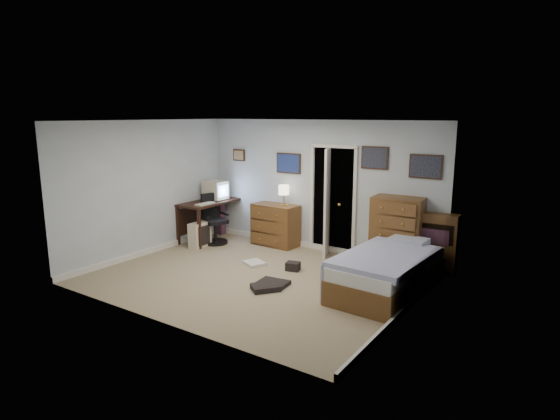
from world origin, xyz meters
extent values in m
cube|color=tan|center=(0.00, 0.00, -0.01)|extent=(5.00, 4.00, 0.02)
cube|color=black|center=(-2.20, 1.37, 0.81)|extent=(0.70, 1.45, 0.04)
cube|color=black|center=(-2.47, 0.69, 0.39)|extent=(0.06, 0.06, 0.78)
cube|color=black|center=(-1.90, 0.71, 0.39)|extent=(0.06, 0.06, 0.78)
cube|color=black|center=(-2.50, 2.04, 0.39)|extent=(0.06, 0.06, 0.78)
cube|color=black|center=(-1.93, 2.05, 0.39)|extent=(0.06, 0.06, 0.78)
cube|color=black|center=(-2.51, 1.36, 0.44)|extent=(0.06, 1.32, 0.55)
cube|color=beige|center=(-2.18, 1.52, 1.04)|extent=(0.43, 0.41, 0.38)
cube|color=#8CB2F2|center=(-1.96, 1.53, 1.04)|extent=(0.02, 0.31, 0.24)
cube|color=beige|center=(-2.18, 1.52, 0.84)|extent=(0.28, 0.28, 0.02)
cube|color=beige|center=(-2.02, 1.02, 0.84)|extent=(0.18, 0.45, 0.03)
cube|color=beige|center=(-2.00, 0.82, 0.25)|extent=(0.23, 0.47, 0.50)
cube|color=black|center=(-1.88, 0.82, 0.25)|extent=(0.01, 0.33, 0.39)
cylinder|color=black|center=(-1.90, 1.18, 0.03)|extent=(0.63, 0.63, 0.06)
cylinder|color=black|center=(-1.90, 1.18, 0.24)|extent=(0.07, 0.07, 0.38)
cube|color=black|center=(-1.90, 1.18, 0.46)|extent=(0.53, 0.53, 0.08)
cube|color=black|center=(-2.10, 1.25, 0.76)|extent=(0.18, 0.38, 0.52)
cube|color=black|center=(-1.98, 0.96, 0.60)|extent=(0.28, 0.14, 0.04)
cube|color=black|center=(-1.83, 1.39, 0.60)|extent=(0.28, 0.14, 0.04)
cube|color=maroon|center=(-2.32, 1.82, 0.37)|extent=(0.15, 0.15, 0.74)
cube|color=brown|center=(-0.82, 1.77, 0.42)|extent=(0.96, 0.52, 0.83)
cylinder|color=gold|center=(-0.62, 1.77, 0.84)|extent=(0.13, 0.13, 0.02)
cylinder|color=gold|center=(-0.62, 1.77, 0.97)|extent=(0.03, 0.03, 0.25)
cylinder|color=beige|center=(-0.62, 1.77, 1.15)|extent=(0.22, 0.22, 0.19)
cube|color=black|center=(0.35, 2.30, 1.00)|extent=(0.90, 0.60, 2.00)
cube|color=white|center=(-0.10, 1.97, 1.00)|extent=(0.06, 0.05, 2.00)
cube|color=white|center=(0.80, 1.97, 1.00)|extent=(0.06, 0.05, 2.00)
cube|color=white|center=(0.35, 1.97, 2.02)|extent=(0.96, 0.05, 0.06)
cube|color=white|center=(0.31, 1.86, 1.00)|extent=(0.31, 0.77, 2.00)
sphere|color=gold|center=(0.62, 1.71, 1.00)|extent=(0.06, 0.06, 0.06)
cube|color=brown|center=(1.70, 1.75, 0.62)|extent=(0.87, 0.55, 1.23)
cube|color=brown|center=(2.11, 1.88, 0.50)|extent=(1.13, 0.33, 1.00)
cube|color=black|center=(2.12, 1.79, 0.69)|extent=(1.03, 0.16, 0.33)
cube|color=maroon|center=(2.12, 1.79, 0.65)|extent=(0.90, 0.17, 0.25)
cube|color=brown|center=(2.00, 0.59, 0.18)|extent=(1.14, 2.10, 0.36)
cube|color=white|center=(2.00, 0.59, 0.45)|extent=(1.10, 2.06, 0.18)
cube|color=#6165B4|center=(1.99, 0.49, 0.56)|extent=(1.18, 1.80, 0.10)
cube|color=#6165B4|center=(1.45, 0.52, 0.29)|extent=(0.14, 1.74, 0.55)
cube|color=#6874A6|center=(2.04, 1.36, 0.60)|extent=(0.58, 0.42, 0.13)
cube|color=#331E11|center=(-1.90, 1.98, 1.75)|extent=(0.30, 0.03, 0.24)
cube|color=#988B52|center=(-1.90, 1.96, 1.75)|extent=(0.25, 0.01, 0.19)
cube|color=#331E11|center=(-0.65, 1.98, 1.65)|extent=(0.55, 0.03, 0.40)
cube|color=navy|center=(-0.65, 1.96, 1.65)|extent=(0.50, 0.01, 0.35)
cube|color=#331E11|center=(1.15, 1.98, 1.85)|extent=(0.50, 0.03, 0.40)
cube|color=black|center=(1.15, 1.96, 1.85)|extent=(0.45, 0.01, 0.35)
cube|color=#331E11|center=(2.05, 1.98, 1.75)|extent=(0.55, 0.03, 0.40)
cube|color=black|center=(2.05, 1.96, 1.75)|extent=(0.50, 0.01, 0.35)
cube|color=black|center=(0.31, 0.64, 0.07)|extent=(0.26, 0.23, 0.14)
cube|color=black|center=(0.43, -0.13, 0.03)|extent=(0.50, 0.41, 0.06)
cube|color=silver|center=(-0.42, 0.52, 0.03)|extent=(0.45, 0.43, 0.05)
cube|color=black|center=(0.45, -0.36, 0.04)|extent=(0.49, 0.51, 0.08)
camera|label=1|loc=(4.35, -5.76, 2.60)|focal=30.00mm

